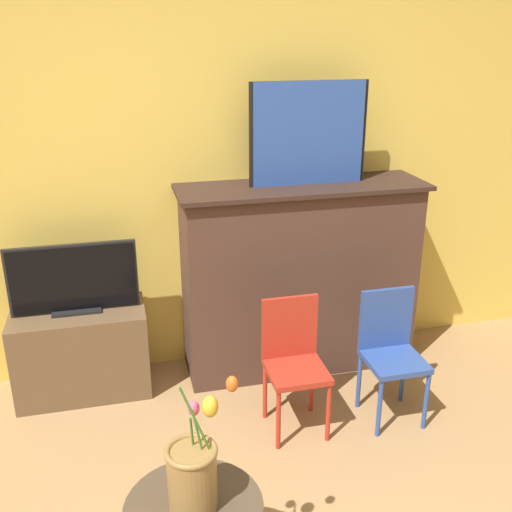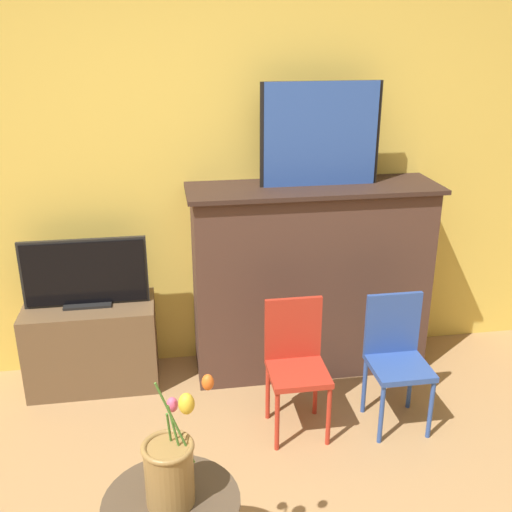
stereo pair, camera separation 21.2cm
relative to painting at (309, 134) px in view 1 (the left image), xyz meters
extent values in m
cube|color=#EAC651|center=(-0.56, 0.23, -0.09)|extent=(8.00, 0.06, 2.70)
cube|color=#4C3328|center=(-0.03, -0.01, -0.86)|extent=(1.37, 0.40, 1.15)
cube|color=#35231C|center=(-0.03, -0.02, -0.30)|extent=(1.43, 0.44, 0.02)
cube|color=black|center=(0.00, 0.01, 0.00)|extent=(0.67, 0.02, 0.57)
cube|color=#2D51A8|center=(0.00, -0.01, 0.00)|extent=(0.63, 0.02, 0.57)
cube|color=brown|center=(-1.33, -0.01, -1.18)|extent=(0.74, 0.38, 0.51)
cube|color=black|center=(-1.33, -0.01, -0.92)|extent=(0.26, 0.12, 0.01)
cube|color=black|center=(-1.33, 0.00, -0.73)|extent=(0.69, 0.02, 0.39)
cube|color=black|center=(-1.33, -0.01, -0.73)|extent=(0.66, 0.02, 0.36)
cylinder|color=#B22D1E|center=(-0.38, -0.78, -1.27)|extent=(0.02, 0.02, 0.33)
cylinder|color=#B22D1E|center=(-0.12, -0.78, -1.27)|extent=(0.02, 0.02, 0.33)
cylinder|color=#B22D1E|center=(-0.38, -0.52, -1.27)|extent=(0.02, 0.02, 0.33)
cylinder|color=#B22D1E|center=(-0.12, -0.52, -1.27)|extent=(0.02, 0.02, 0.33)
cube|color=#B22D1E|center=(-0.25, -0.65, -1.09)|extent=(0.30, 0.30, 0.03)
cube|color=#B22D1E|center=(-0.25, -0.52, -0.90)|extent=(0.30, 0.02, 0.34)
cylinder|color=#2D4C99|center=(0.15, -0.81, -1.27)|extent=(0.02, 0.02, 0.33)
cylinder|color=#2D4C99|center=(0.41, -0.81, -1.27)|extent=(0.02, 0.02, 0.33)
cylinder|color=#2D4C99|center=(0.15, -0.55, -1.27)|extent=(0.02, 0.02, 0.33)
cylinder|color=#2D4C99|center=(0.41, -0.55, -1.27)|extent=(0.02, 0.02, 0.33)
cube|color=#2D4C99|center=(0.28, -0.68, -1.09)|extent=(0.30, 0.30, 0.03)
cube|color=#2D4C99|center=(0.28, -0.54, -0.90)|extent=(0.30, 0.02, 0.34)
cylinder|color=#4C3D2D|center=(-0.90, -1.56, -0.97)|extent=(0.48, 0.48, 0.02)
cylinder|color=olive|center=(-0.90, -1.56, -0.85)|extent=(0.17, 0.17, 0.23)
torus|color=olive|center=(-0.90, -1.56, -0.74)|extent=(0.18, 0.18, 0.02)
cylinder|color=#477A2D|center=(-0.87, -1.56, -0.65)|extent=(0.12, 0.01, 0.32)
ellipsoid|color=orange|center=(-0.77, -1.57, -0.50)|extent=(0.04, 0.04, 0.06)
cylinder|color=#477A2D|center=(-0.89, -1.54, -0.71)|extent=(0.02, 0.04, 0.20)
ellipsoid|color=#E0517A|center=(-0.88, -1.50, -0.61)|extent=(0.04, 0.04, 0.05)
cylinder|color=#477A2D|center=(-0.87, -1.56, -0.69)|extent=(0.05, 0.01, 0.24)
ellipsoid|color=gold|center=(-0.84, -1.56, -0.58)|extent=(0.05, 0.05, 0.07)
camera|label=1|loc=(-1.08, -3.15, 0.56)|focal=42.00mm
camera|label=2|loc=(-0.87, -3.20, 0.56)|focal=42.00mm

